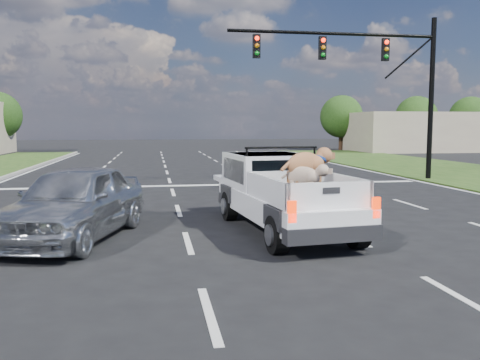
% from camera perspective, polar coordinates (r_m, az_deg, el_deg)
% --- Properties ---
extents(ground, '(160.00, 160.00, 0.00)m').
position_cam_1_polar(ground, '(10.73, 3.56, -6.69)').
color(ground, black).
rests_on(ground, ground).
extents(road_markings, '(17.75, 60.00, 0.01)m').
position_cam_1_polar(road_markings, '(17.09, -1.48, -1.87)').
color(road_markings, silver).
rests_on(road_markings, ground).
extents(traffic_signal, '(9.11, 0.31, 7.00)m').
position_cam_1_polar(traffic_signal, '(22.93, 15.48, 11.77)').
color(traffic_signal, black).
rests_on(traffic_signal, ground).
extents(building_right, '(12.00, 7.00, 3.60)m').
position_cam_1_polar(building_right, '(50.48, 19.32, 5.10)').
color(building_right, tan).
rests_on(building_right, ground).
extents(tree_far_d, '(4.20, 4.20, 5.40)m').
position_cam_1_polar(tree_far_d, '(51.59, 11.32, 6.99)').
color(tree_far_d, '#332114').
rests_on(tree_far_d, ground).
extents(tree_far_e, '(4.20, 4.20, 5.40)m').
position_cam_1_polar(tree_far_e, '(54.96, 19.18, 6.71)').
color(tree_far_e, '#332114').
rests_on(tree_far_e, ground).
extents(tree_far_f, '(4.20, 4.20, 5.40)m').
position_cam_1_polar(tree_far_f, '(58.08, 24.41, 6.46)').
color(tree_far_f, '#332114').
rests_on(tree_far_f, ground).
extents(pickup_truck, '(2.36, 5.27, 1.91)m').
position_cam_1_polar(pickup_truck, '(11.54, 4.72, -1.23)').
color(pickup_truck, black).
rests_on(pickup_truck, ground).
extents(silver_sedan, '(3.10, 4.96, 1.57)m').
position_cam_1_polar(silver_sedan, '(11.21, -18.08, -2.35)').
color(silver_sedan, '#B3B6BB').
rests_on(silver_sedan, ground).
extents(black_coupe, '(3.26, 5.37, 1.45)m').
position_cam_1_polar(black_coupe, '(17.43, 5.70, 0.64)').
color(black_coupe, black).
rests_on(black_coupe, ground).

